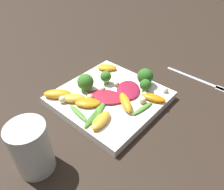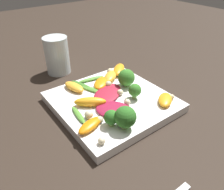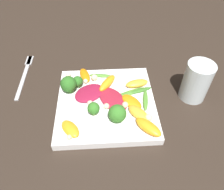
# 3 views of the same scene
# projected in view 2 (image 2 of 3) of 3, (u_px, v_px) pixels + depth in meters

# --- Properties ---
(ground_plane) EXTENTS (2.40, 2.40, 0.00)m
(ground_plane) POSITION_uv_depth(u_px,v_px,m) (112.00, 106.00, 0.53)
(ground_plane) COLOR #2D231C
(plate) EXTENTS (0.25, 0.25, 0.02)m
(plate) POSITION_uv_depth(u_px,v_px,m) (112.00, 102.00, 0.52)
(plate) COLOR white
(plate) RESTS_ON ground_plane
(drinking_glass) EXTENTS (0.07, 0.07, 0.11)m
(drinking_glass) POSITION_uv_depth(u_px,v_px,m) (57.00, 55.00, 0.64)
(drinking_glass) COLOR silver
(drinking_glass) RESTS_ON ground_plane
(radicchio_leaf_0) EXTENTS (0.10, 0.10, 0.01)m
(radicchio_leaf_0) POSITION_uv_depth(u_px,v_px,m) (114.00, 110.00, 0.47)
(radicchio_leaf_0) COLOR maroon
(radicchio_leaf_0) RESTS_ON plate
(radicchio_leaf_1) EXTENTS (0.10, 0.11, 0.01)m
(radicchio_leaf_1) POSITION_uv_depth(u_px,v_px,m) (108.00, 93.00, 0.52)
(radicchio_leaf_1) COLOR maroon
(radicchio_leaf_1) RESTS_ON plate
(orange_segment_0) EXTENTS (0.06, 0.07, 0.01)m
(orange_segment_0) POSITION_uv_depth(u_px,v_px,m) (101.00, 83.00, 0.56)
(orange_segment_0) COLOR orange
(orange_segment_0) RESTS_ON plate
(orange_segment_1) EXTENTS (0.06, 0.07, 0.02)m
(orange_segment_1) POSITION_uv_depth(u_px,v_px,m) (110.00, 76.00, 0.59)
(orange_segment_1) COLOR #FCAD33
(orange_segment_1) RESTS_ON plate
(orange_segment_2) EXTENTS (0.07, 0.07, 0.02)m
(orange_segment_2) POSITION_uv_depth(u_px,v_px,m) (119.00, 69.00, 0.62)
(orange_segment_2) COLOR orange
(orange_segment_2) RESTS_ON plate
(orange_segment_3) EXTENTS (0.04, 0.07, 0.01)m
(orange_segment_3) POSITION_uv_depth(u_px,v_px,m) (90.00, 125.00, 0.42)
(orange_segment_3) COLOR orange
(orange_segment_3) RESTS_ON plate
(orange_segment_4) EXTENTS (0.07, 0.04, 0.02)m
(orange_segment_4) POSITION_uv_depth(u_px,v_px,m) (74.00, 87.00, 0.54)
(orange_segment_4) COLOR #FCAD33
(orange_segment_4) RESTS_ON plate
(orange_segment_5) EXTENTS (0.06, 0.07, 0.02)m
(orange_segment_5) POSITION_uv_depth(u_px,v_px,m) (90.00, 102.00, 0.48)
(orange_segment_5) COLOR orange
(orange_segment_5) RESTS_ON plate
(orange_segment_6) EXTENTS (0.06, 0.06, 0.01)m
(orange_segment_6) POSITION_uv_depth(u_px,v_px,m) (165.00, 100.00, 0.50)
(orange_segment_6) COLOR orange
(orange_segment_6) RESTS_ON plate
(broccoli_floret_0) EXTENTS (0.03, 0.03, 0.04)m
(broccoli_floret_0) POSITION_uv_depth(u_px,v_px,m) (135.00, 90.00, 0.50)
(broccoli_floret_0) COLOR #7A9E51
(broccoli_floret_0) RESTS_ON plate
(broccoli_floret_1) EXTENTS (0.04, 0.04, 0.05)m
(broccoli_floret_1) POSITION_uv_depth(u_px,v_px,m) (125.00, 117.00, 0.41)
(broccoli_floret_1) COLOR #84AD5B
(broccoli_floret_1) RESTS_ON plate
(broccoli_floret_2) EXTENTS (0.04, 0.04, 0.05)m
(broccoli_floret_2) POSITION_uv_depth(u_px,v_px,m) (126.00, 78.00, 0.55)
(broccoli_floret_2) COLOR #7A9E51
(broccoli_floret_2) RESTS_ON plate
(broccoli_floret_3) EXTENTS (0.03, 0.03, 0.03)m
(broccoli_floret_3) POSITION_uv_depth(u_px,v_px,m) (111.00, 118.00, 0.43)
(broccoli_floret_3) COLOR #84AD5B
(broccoli_floret_3) RESTS_ON plate
(arugula_sprig_0) EXTENTS (0.02, 0.07, 0.01)m
(arugula_sprig_0) POSITION_uv_depth(u_px,v_px,m) (91.00, 79.00, 0.58)
(arugula_sprig_0) COLOR #518E33
(arugula_sprig_0) RESTS_ON plate
(arugula_sprig_1) EXTENTS (0.07, 0.03, 0.01)m
(arugula_sprig_1) POSITION_uv_depth(u_px,v_px,m) (82.00, 85.00, 0.56)
(arugula_sprig_1) COLOR #3D7528
(arugula_sprig_1) RESTS_ON plate
(arugula_sprig_2) EXTENTS (0.10, 0.05, 0.01)m
(arugula_sprig_2) POSITION_uv_depth(u_px,v_px,m) (90.00, 89.00, 0.54)
(arugula_sprig_2) COLOR #518E33
(arugula_sprig_2) RESTS_ON plate
(arugula_sprig_3) EXTENTS (0.07, 0.02, 0.01)m
(arugula_sprig_3) POSITION_uv_depth(u_px,v_px,m) (78.00, 115.00, 0.46)
(arugula_sprig_3) COLOR #518E33
(arugula_sprig_3) RESTS_ON plate
(macadamia_nut_0) EXTENTS (0.01, 0.01, 0.01)m
(macadamia_nut_0) POSITION_uv_depth(u_px,v_px,m) (121.00, 93.00, 0.52)
(macadamia_nut_0) COLOR beige
(macadamia_nut_0) RESTS_ON plate
(macadamia_nut_1) EXTENTS (0.01, 0.01, 0.01)m
(macadamia_nut_1) POSITION_uv_depth(u_px,v_px,m) (172.00, 97.00, 0.51)
(macadamia_nut_1) COLOR beige
(macadamia_nut_1) RESTS_ON plate
(macadamia_nut_2) EXTENTS (0.02, 0.02, 0.02)m
(macadamia_nut_2) POSITION_uv_depth(u_px,v_px,m) (108.00, 84.00, 0.55)
(macadamia_nut_2) COLOR beige
(macadamia_nut_2) RESTS_ON plate
(macadamia_nut_3) EXTENTS (0.01, 0.01, 0.01)m
(macadamia_nut_3) POSITION_uv_depth(u_px,v_px,m) (102.00, 141.00, 0.39)
(macadamia_nut_3) COLOR beige
(macadamia_nut_3) RESTS_ON plate
(macadamia_nut_4) EXTENTS (0.02, 0.02, 0.02)m
(macadamia_nut_4) POSITION_uv_depth(u_px,v_px,m) (89.00, 115.00, 0.45)
(macadamia_nut_4) COLOR beige
(macadamia_nut_4) RESTS_ON plate
(macadamia_nut_5) EXTENTS (0.01, 0.01, 0.01)m
(macadamia_nut_5) POSITION_uv_depth(u_px,v_px,m) (100.00, 120.00, 0.44)
(macadamia_nut_5) COLOR beige
(macadamia_nut_5) RESTS_ON plate
(macadamia_nut_6) EXTENTS (0.02, 0.02, 0.02)m
(macadamia_nut_6) POSITION_uv_depth(u_px,v_px,m) (110.00, 71.00, 0.61)
(macadamia_nut_6) COLOR beige
(macadamia_nut_6) RESTS_ON plate
(macadamia_nut_7) EXTENTS (0.01, 0.01, 0.01)m
(macadamia_nut_7) POSITION_uv_depth(u_px,v_px,m) (127.00, 102.00, 0.49)
(macadamia_nut_7) COLOR beige
(macadamia_nut_7) RESTS_ON plate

